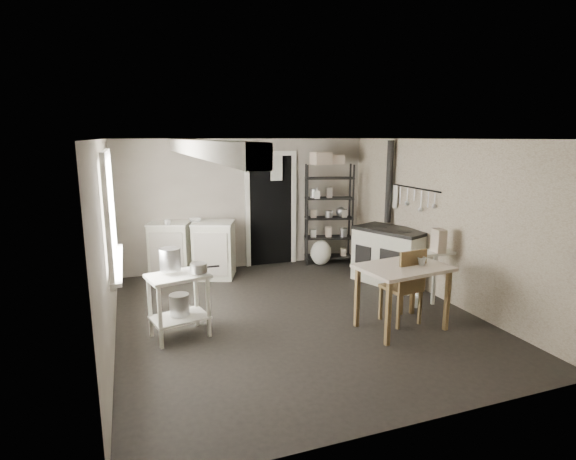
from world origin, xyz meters
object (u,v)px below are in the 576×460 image
object	(u,v)px
chair	(401,285)
base_cabinets	(193,250)
stockpot	(170,259)
stove	(390,256)
work_table	(402,299)
flour_sack	(321,252)
shelf_rack	(329,213)
prep_table	(179,304)

from	to	relation	value
chair	base_cabinets	bearing A→B (deg)	120.80
stockpot	stove	world-z (taller)	stockpot
stockpot	chair	xyz separation A→B (m)	(2.77, -0.56, -0.45)
stove	work_table	world-z (taller)	stove
work_table	flour_sack	bearing A→B (deg)	85.81
shelf_rack	flour_sack	size ratio (longest dim) A/B	3.98
prep_table	shelf_rack	bearing A→B (deg)	37.93
base_cabinets	flour_sack	distance (m)	2.33
stove	chair	world-z (taller)	chair
base_cabinets	stove	distance (m)	3.27
base_cabinets	flour_sack	world-z (taller)	base_cabinets
prep_table	stove	size ratio (longest dim) A/B	0.67
stove	chair	bearing A→B (deg)	-140.15
shelf_rack	flour_sack	xyz separation A→B (m)	(-0.20, -0.11, -0.71)
work_table	prep_table	bearing A→B (deg)	165.32
stove	work_table	bearing A→B (deg)	-140.42
work_table	shelf_rack	bearing A→B (deg)	82.27
base_cabinets	shelf_rack	distance (m)	2.56
work_table	chair	size ratio (longest dim) A/B	1.07
stove	chair	size ratio (longest dim) A/B	1.16
stove	work_table	distance (m)	1.79
work_table	chair	xyz separation A→B (m)	(0.10, 0.18, 0.10)
prep_table	stockpot	distance (m)	0.55
stove	chair	distance (m)	1.59
stockpot	flour_sack	world-z (taller)	stockpot
stockpot	stove	distance (m)	3.64
chair	flour_sack	world-z (taller)	chair
flour_sack	work_table	bearing A→B (deg)	-94.19
prep_table	stockpot	size ratio (longest dim) A/B	2.93
base_cabinets	stockpot	bearing A→B (deg)	-83.18
stove	shelf_rack	bearing A→B (deg)	84.22
base_cabinets	work_table	world-z (taller)	base_cabinets
shelf_rack	stove	world-z (taller)	shelf_rack
shelf_rack	chair	xyz separation A→B (m)	(-0.31, -2.85, -0.46)
prep_table	flour_sack	world-z (taller)	prep_table
base_cabinets	flour_sack	bearing A→B (deg)	18.51
prep_table	stockpot	xyz separation A→B (m)	(-0.07, 0.06, 0.54)
prep_table	shelf_rack	world-z (taller)	shelf_rack
prep_table	chair	distance (m)	2.75
stockpot	flour_sack	xyz separation A→B (m)	(2.88, 2.17, -0.70)
stockpot	chair	world-z (taller)	stockpot
prep_table	base_cabinets	size ratio (longest dim) A/B	0.53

